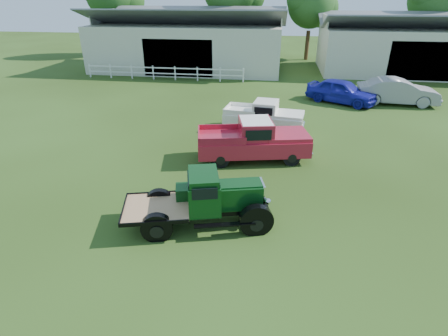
% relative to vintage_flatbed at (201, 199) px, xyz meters
% --- Properties ---
extents(ground, '(120.00, 120.00, 0.00)m').
position_rel_vintage_flatbed_xyz_m(ground, '(0.22, 0.84, -0.92)').
color(ground, '#22330D').
extents(shed_left, '(18.80, 10.20, 5.60)m').
position_rel_vintage_flatbed_xyz_m(shed_left, '(-6.78, 26.84, 1.88)').
color(shed_left, '#A7AB95').
rests_on(shed_left, ground).
extents(shed_right, '(16.80, 9.20, 5.20)m').
position_rel_vintage_flatbed_xyz_m(shed_right, '(14.22, 27.84, 1.68)').
color(shed_right, '#A7AB95').
rests_on(shed_right, ground).
extents(fence_rail, '(14.20, 0.16, 1.20)m').
position_rel_vintage_flatbed_xyz_m(fence_rail, '(-7.78, 20.84, -0.32)').
color(fence_rail, white).
rests_on(fence_rail, ground).
extents(tree_a, '(6.30, 6.30, 10.50)m').
position_rel_vintage_flatbed_xyz_m(tree_a, '(-17.78, 33.84, 4.33)').
color(tree_a, '#21490F').
rests_on(tree_a, ground).
extents(tree_b, '(6.90, 6.90, 11.50)m').
position_rel_vintage_flatbed_xyz_m(tree_b, '(-3.78, 34.84, 4.83)').
color(tree_b, '#21490F').
rests_on(tree_b, ground).
extents(tree_c, '(5.40, 5.40, 9.00)m').
position_rel_vintage_flatbed_xyz_m(tree_c, '(5.22, 33.84, 3.58)').
color(tree_c, '#21490F').
rests_on(tree_c, ground).
extents(tree_d, '(6.00, 6.00, 10.00)m').
position_rel_vintage_flatbed_xyz_m(tree_d, '(18.22, 34.84, 4.08)').
color(tree_d, '#21490F').
rests_on(tree_d, ground).
extents(vintage_flatbed, '(4.95, 2.96, 1.84)m').
position_rel_vintage_flatbed_xyz_m(vintage_flatbed, '(0.00, 0.00, 0.00)').
color(vintage_flatbed, '#0C3A13').
rests_on(vintage_flatbed, ground).
extents(red_pickup, '(5.41, 3.02, 1.86)m').
position_rel_vintage_flatbed_xyz_m(red_pickup, '(1.23, 5.31, 0.01)').
color(red_pickup, '#A81B30').
rests_on(red_pickup, ground).
extents(white_pickup, '(4.59, 2.26, 1.62)m').
position_rel_vintage_flatbed_xyz_m(white_pickup, '(1.53, 9.15, -0.11)').
color(white_pickup, white).
rests_on(white_pickup, ground).
extents(misc_car_blue, '(5.05, 4.00, 1.61)m').
position_rel_vintage_flatbed_xyz_m(misc_car_blue, '(6.54, 15.51, -0.11)').
color(misc_car_blue, '#1C1DA0').
rests_on(misc_car_blue, ground).
extents(misc_car_grey, '(5.31, 2.11, 1.72)m').
position_rel_vintage_flatbed_xyz_m(misc_car_grey, '(10.24, 15.77, -0.06)').
color(misc_car_grey, gray).
rests_on(misc_car_grey, ground).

